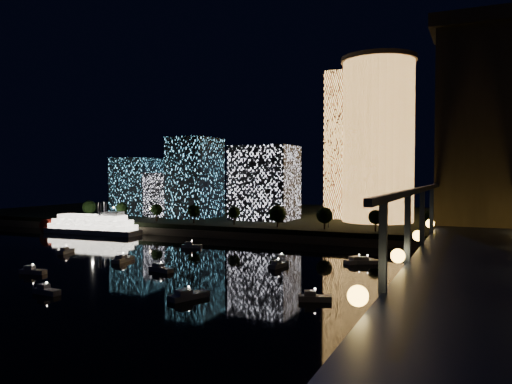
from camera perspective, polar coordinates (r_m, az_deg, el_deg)
ground at (r=124.52m, az=-8.44°, el=-10.34°), size 520.00×520.00×0.00m
far_bank at (r=271.60m, az=10.07°, el=-3.11°), size 420.00×160.00×5.00m
seawall at (r=197.37m, az=4.54°, el=-5.30°), size 420.00×6.00×3.00m
tower_cylindrical at (r=235.37m, az=13.78°, el=5.82°), size 34.00×34.00×74.72m
tower_rectangular at (r=253.88m, az=10.92°, el=5.21°), size 22.60×22.60×71.90m
midrise_blocks at (r=254.87m, az=-6.26°, el=0.95°), size 98.63×28.64×40.17m
truss_bridge at (r=106.69m, az=23.75°, el=-3.72°), size 13.00×266.00×50.00m
riverboat at (r=236.76m, az=-18.62°, el=-3.62°), size 49.70×12.90×14.83m
motorboats at (r=139.12m, az=-4.44°, el=-8.67°), size 119.45×76.83×2.78m
esplanade_trees at (r=211.98m, az=-1.57°, el=-2.35°), size 166.81×6.92×8.96m
street_lamps at (r=220.96m, az=-2.75°, el=-2.56°), size 132.70×0.70×5.65m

